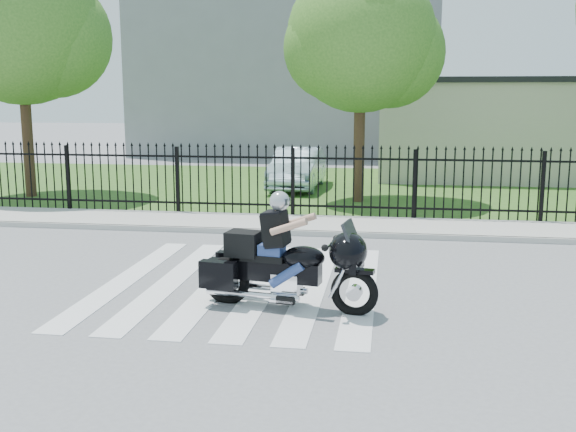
# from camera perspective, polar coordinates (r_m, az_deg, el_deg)

# --- Properties ---
(ground) EXTENTS (120.00, 120.00, 0.00)m
(ground) POSITION_cam_1_polar(r_m,az_deg,el_deg) (11.29, -3.98, -5.76)
(ground) COLOR slate
(ground) RESTS_ON ground
(crosswalk) EXTENTS (5.00, 5.50, 0.01)m
(crosswalk) POSITION_cam_1_polar(r_m,az_deg,el_deg) (11.29, -3.98, -5.73)
(crosswalk) COLOR silver
(crosswalk) RESTS_ON ground
(sidewalk) EXTENTS (40.00, 2.00, 0.12)m
(sidewalk) POSITION_cam_1_polar(r_m,az_deg,el_deg) (16.06, -0.10, -0.69)
(sidewalk) COLOR #ADAAA3
(sidewalk) RESTS_ON ground
(curb) EXTENTS (40.00, 0.12, 0.12)m
(curb) POSITION_cam_1_polar(r_m,az_deg,el_deg) (15.09, -0.68, -1.40)
(curb) COLOR #ADAAA3
(curb) RESTS_ON ground
(grass_strip) EXTENTS (40.00, 12.00, 0.02)m
(grass_strip) POSITION_cam_1_polar(r_m,az_deg,el_deg) (22.92, 2.56, 2.48)
(grass_strip) COLOR #2C531C
(grass_strip) RESTS_ON ground
(iron_fence) EXTENTS (26.00, 0.04, 1.80)m
(iron_fence) POSITION_cam_1_polar(r_m,az_deg,el_deg) (16.90, 0.41, 2.76)
(iron_fence) COLOR black
(iron_fence) RESTS_ON ground
(tree_left) EXTENTS (4.80, 4.80, 7.58)m
(tree_left) POSITION_cam_1_polar(r_m,az_deg,el_deg) (22.07, -21.76, 14.92)
(tree_left) COLOR #382316
(tree_left) RESTS_ON ground
(tree_mid) EXTENTS (4.20, 4.20, 6.78)m
(tree_mid) POSITION_cam_1_polar(r_m,az_deg,el_deg) (19.66, 6.20, 14.74)
(tree_mid) COLOR #382316
(tree_mid) RESTS_ON ground
(building_low) EXTENTS (10.00, 6.00, 3.50)m
(building_low) POSITION_cam_1_polar(r_m,az_deg,el_deg) (27.01, 18.58, 6.85)
(building_low) COLOR #B6B098
(building_low) RESTS_ON ground
(building_low_roof) EXTENTS (10.20, 6.20, 0.20)m
(building_low_roof) POSITION_cam_1_polar(r_m,az_deg,el_deg) (26.98, 18.80, 10.77)
(building_low_roof) COLOR black
(building_low_roof) RESTS_ON building_low
(building_tall) EXTENTS (15.00, 10.00, 12.00)m
(building_tall) POSITION_cam_1_polar(r_m,az_deg,el_deg) (37.09, 0.25, 14.74)
(building_tall) COLOR gray
(building_tall) RESTS_ON ground
(motorcycle_rider) EXTENTS (2.67, 1.15, 1.78)m
(motorcycle_rider) POSITION_cam_1_polar(r_m,az_deg,el_deg) (9.85, -0.41, -3.74)
(motorcycle_rider) COLOR black
(motorcycle_rider) RESTS_ON ground
(parked_car) EXTENTS (1.52, 4.14, 1.35)m
(parked_car) POSITION_cam_1_polar(r_m,az_deg,el_deg) (22.35, 0.81, 4.07)
(parked_car) COLOR #A8C4D4
(parked_car) RESTS_ON grass_strip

